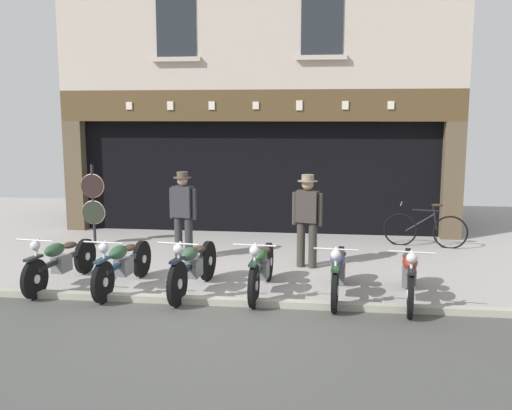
# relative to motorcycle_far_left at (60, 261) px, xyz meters

# --- Properties ---
(ground) EXTENTS (21.18, 22.00, 0.18)m
(ground) POSITION_rel_motorcycle_far_left_xyz_m (2.65, -1.68, -0.45)
(ground) COLOR #9B9693
(shop_facade) EXTENTS (9.48, 4.42, 6.22)m
(shop_facade) POSITION_rel_motorcycle_far_left_xyz_m (2.65, 6.31, 1.29)
(shop_facade) COLOR black
(shop_facade) RESTS_ON ground
(motorcycle_far_left) EXTENTS (0.62, 2.04, 0.90)m
(motorcycle_far_left) POSITION_rel_motorcycle_far_left_xyz_m (0.00, 0.00, 0.00)
(motorcycle_far_left) COLOR black
(motorcycle_far_left) RESTS_ON ground
(motorcycle_left) EXTENTS (0.62, 2.01, 0.91)m
(motorcycle_left) POSITION_rel_motorcycle_far_left_xyz_m (1.07, -0.07, 0.01)
(motorcycle_left) COLOR black
(motorcycle_left) RESTS_ON ground
(motorcycle_center_left) EXTENTS (0.62, 2.00, 0.92)m
(motorcycle_center_left) POSITION_rel_motorcycle_far_left_xyz_m (2.21, -0.10, 0.02)
(motorcycle_center_left) COLOR black
(motorcycle_center_left) RESTS_ON ground
(motorcycle_center) EXTENTS (0.62, 2.01, 0.91)m
(motorcycle_center) POSITION_rel_motorcycle_far_left_xyz_m (3.27, -0.01, 0.01)
(motorcycle_center) COLOR black
(motorcycle_center) RESTS_ON ground
(motorcycle_center_right) EXTENTS (0.62, 2.02, 0.91)m
(motorcycle_center_right) POSITION_rel_motorcycle_far_left_xyz_m (4.44, -0.06, 0.00)
(motorcycle_center_right) COLOR black
(motorcycle_center_right) RESTS_ON ground
(motorcycle_right) EXTENTS (0.62, 2.04, 0.92)m
(motorcycle_right) POSITION_rel_motorcycle_far_left_xyz_m (5.47, -0.15, 0.01)
(motorcycle_right) COLOR black
(motorcycle_right) RESTS_ON ground
(salesman_left) EXTENTS (0.55, 0.34, 1.69)m
(salesman_left) POSITION_rel_motorcycle_far_left_xyz_m (1.56, 1.89, 0.52)
(salesman_left) COLOR #2D2D33
(salesman_left) RESTS_ON ground
(shopkeeper_center) EXTENTS (0.55, 0.36, 1.69)m
(shopkeeper_center) POSITION_rel_motorcycle_far_left_xyz_m (3.91, 1.61, 0.53)
(shopkeeper_center) COLOR #38332D
(shopkeeper_center) RESTS_ON ground
(tyre_sign_pole) EXTENTS (0.51, 0.06, 1.71)m
(tyre_sign_pole) POSITION_rel_motorcycle_far_left_xyz_m (-0.65, 2.91, 0.55)
(tyre_sign_pole) COLOR #232328
(tyre_sign_pole) RESTS_ON ground
(advert_board_near) EXTENTS (0.71, 0.03, 1.07)m
(advert_board_near) POSITION_rel_motorcycle_far_left_xyz_m (3.89, 4.70, 1.25)
(advert_board_near) COLOR silver
(advert_board_far) EXTENTS (0.74, 0.03, 1.10)m
(advert_board_far) POSITION_rel_motorcycle_far_left_xyz_m (4.82, 4.70, 1.23)
(advert_board_far) COLOR silver
(leaning_bicycle) EXTENTS (1.69, 0.51, 0.94)m
(leaning_bicycle) POSITION_rel_motorcycle_far_left_xyz_m (6.32, 3.56, -0.04)
(leaning_bicycle) COLOR black
(leaning_bicycle) RESTS_ON ground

